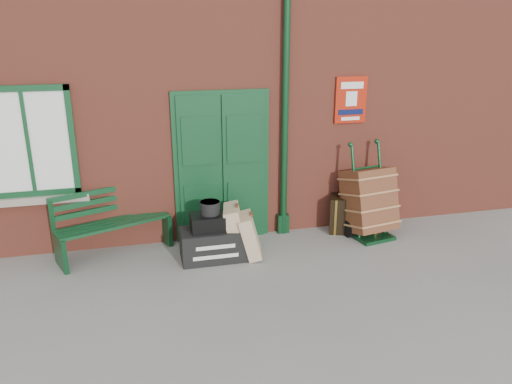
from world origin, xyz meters
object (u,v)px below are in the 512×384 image
object	(u,v)px
bench	(111,221)
houdini_trunk	(213,244)
porter_trolley	(369,201)
dark_trunk	(355,213)

from	to	relation	value
bench	houdini_trunk	world-z (taller)	bench
bench	porter_trolley	world-z (taller)	porter_trolley
houdini_trunk	bench	bearing A→B (deg)	157.91
bench	houdini_trunk	size ratio (longest dim) A/B	1.85
houdini_trunk	porter_trolley	xyz separation A→B (m)	(2.48, 0.26, 0.33)
bench	houdini_trunk	distance (m)	1.49
bench	porter_trolley	xyz separation A→B (m)	(3.84, -0.29, 0.06)
bench	dark_trunk	distance (m)	3.73
houdini_trunk	porter_trolley	world-z (taller)	porter_trolley
bench	porter_trolley	distance (m)	3.85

